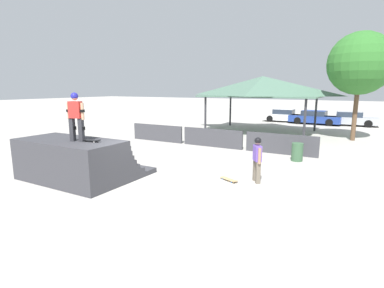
{
  "coord_description": "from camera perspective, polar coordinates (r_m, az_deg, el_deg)",
  "views": [
    {
      "loc": [
        6.48,
        -7.9,
        3.4
      ],
      "look_at": [
        -0.2,
        3.83,
        0.84
      ],
      "focal_mm": 28.0,
      "sensor_mm": 36.0,
      "label": 1
    }
  ],
  "objects": [
    {
      "name": "ground_plane",
      "position": [
        10.76,
        -9.29,
        -7.83
      ],
      "size": [
        160.0,
        160.0,
        0.0
      ],
      "primitive_type": "plane",
      "color": "#ADA8A0"
    },
    {
      "name": "quarter_pipe_ramp",
      "position": [
        12.02,
        -21.12,
        -3.05
      ],
      "size": [
        4.12,
        3.43,
        1.54
      ],
      "color": "#38383D",
      "rests_on": "ground"
    },
    {
      "name": "skater_on_deck",
      "position": [
        11.15,
        -21.29,
        5.43
      ],
      "size": [
        0.73,
        0.33,
        1.7
      ],
      "rotation": [
        0.0,
        0.0,
        0.25
      ],
      "color": "#2D2D33",
      "rests_on": "quarter_pipe_ramp"
    },
    {
      "name": "skateboard_on_deck",
      "position": [
        11.0,
        -18.74,
        0.71
      ],
      "size": [
        0.81,
        0.3,
        0.09
      ],
      "rotation": [
        0.0,
        0.0,
        0.13
      ],
      "color": "silver",
      "rests_on": "quarter_pipe_ramp"
    },
    {
      "name": "bystander_walking",
      "position": [
        11.02,
        12.33,
        -2.26
      ],
      "size": [
        0.45,
        0.59,
        1.65
      ],
      "rotation": [
        0.0,
        0.0,
        2.17
      ],
      "color": "#6B6051",
      "rests_on": "ground"
    },
    {
      "name": "skateboard_on_ground",
      "position": [
        11.2,
        7.08,
        -6.72
      ],
      "size": [
        0.8,
        0.52,
        0.09
      ],
      "rotation": [
        0.0,
        0.0,
        5.85
      ],
      "color": "blue",
      "rests_on": "ground"
    },
    {
      "name": "barrier_fence",
      "position": [
        17.38,
        3.89,
        1.17
      ],
      "size": [
        11.55,
        0.12,
        1.05
      ],
      "color": "#3D3D42",
      "rests_on": "ground"
    },
    {
      "name": "pavilion_shelter",
      "position": [
        23.78,
        13.29,
        10.6
      ],
      "size": [
        8.47,
        5.81,
        4.25
      ],
      "color": "#2D2D33",
      "rests_on": "ground"
    },
    {
      "name": "tree_beside_pavilion",
      "position": [
        21.97,
        29.36,
        13.19
      ],
      "size": [
        3.89,
        3.89,
        6.82
      ],
      "color": "brown",
      "rests_on": "ground"
    },
    {
      "name": "trash_bin",
      "position": [
        14.85,
        19.4,
        -1.46
      ],
      "size": [
        0.52,
        0.52,
        0.85
      ],
      "primitive_type": "cylinder",
      "color": "#385B3D",
      "rests_on": "ground"
    },
    {
      "name": "parked_car_white",
      "position": [
        31.55,
        17.2,
        5.15
      ],
      "size": [
        4.17,
        1.83,
        1.27
      ],
      "rotation": [
        0.0,
        0.0,
        -0.03
      ],
      "color": "silver",
      "rests_on": "ground"
    },
    {
      "name": "parked_car_blue",
      "position": [
        30.48,
        22.35,
        4.65
      ],
      "size": [
        4.68,
        2.07,
        1.27
      ],
      "rotation": [
        0.0,
        0.0,
        -0.09
      ],
      "color": "navy",
      "rests_on": "ground"
    },
    {
      "name": "parked_car_silver",
      "position": [
        30.65,
        27.91,
        4.24
      ],
      "size": [
        4.58,
        1.84,
        1.27
      ],
      "rotation": [
        0.0,
        0.0,
        0.04
      ],
      "color": "#A8AAAF",
      "rests_on": "ground"
    }
  ]
}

